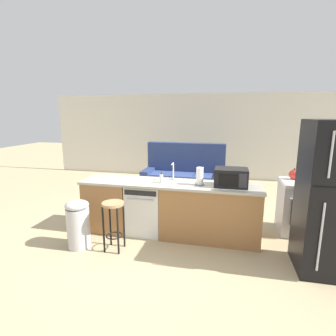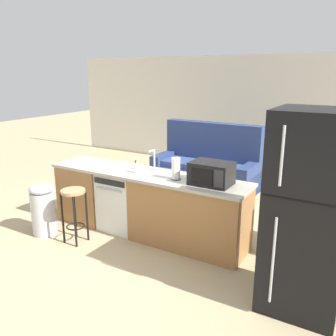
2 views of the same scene
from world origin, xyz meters
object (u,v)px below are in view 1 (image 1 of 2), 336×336
at_px(refrigerator, 332,199).
at_px(kettle, 294,174).
at_px(microwave, 231,177).
at_px(trash_bin, 78,223).
at_px(paper_towel_roll, 200,176).
at_px(couch, 184,178).
at_px(stove_range, 303,208).
at_px(dishwasher, 146,208).
at_px(soap_bottle, 161,179).
at_px(bar_stool, 113,216).

relative_size(refrigerator, kettle, 9.44).
height_order(microwave, trash_bin, microwave).
distance_m(refrigerator, microwave, 1.34).
bearing_deg(paper_towel_roll, microwave, 5.06).
height_order(microwave, couch, couch).
relative_size(stove_range, refrigerator, 0.47).
bearing_deg(dishwasher, microwave, -0.05).
relative_size(dishwasher, stove_range, 0.93).
xyz_separation_m(kettle, trash_bin, (-3.27, -1.42, -0.61)).
xyz_separation_m(microwave, couch, (-1.11, 2.36, -0.65)).
xyz_separation_m(stove_range, couch, (-2.33, 1.81, -0.06)).
bearing_deg(kettle, trash_bin, -156.59).
bearing_deg(trash_bin, couch, 70.32).
relative_size(refrigerator, paper_towel_roll, 6.86).
xyz_separation_m(dishwasher, microwave, (1.38, -0.00, 0.62)).
relative_size(microwave, paper_towel_roll, 1.77).
bearing_deg(trash_bin, kettle, 23.41).
bearing_deg(soap_bottle, kettle, 18.96).
relative_size(dishwasher, trash_bin, 1.14).
bearing_deg(stove_range, trash_bin, -159.49).
bearing_deg(kettle, couch, 142.27).
relative_size(paper_towel_roll, trash_bin, 0.38).
distance_m(paper_towel_roll, kettle, 1.69).
distance_m(kettle, couch, 2.80).
relative_size(refrigerator, bar_stool, 2.62).
bearing_deg(soap_bottle, couch, 90.41).
height_order(stove_range, paper_towel_roll, paper_towel_roll).
bearing_deg(couch, bar_stool, -100.20).
height_order(refrigerator, soap_bottle, refrigerator).
distance_m(paper_towel_roll, trash_bin, 1.99).
height_order(dishwasher, soap_bottle, soap_bottle).
xyz_separation_m(microwave, bar_stool, (-1.66, -0.69, -0.50)).
height_order(bar_stool, trash_bin, same).
xyz_separation_m(bar_stool, trash_bin, (-0.56, -0.05, -0.16)).
distance_m(dishwasher, paper_towel_roll, 1.09).
distance_m(refrigerator, soap_bottle, 2.37).
height_order(refrigerator, bar_stool, refrigerator).
bearing_deg(paper_towel_roll, refrigerator, -16.60).
xyz_separation_m(dishwasher, soap_bottle, (0.28, -0.06, 0.55)).
bearing_deg(couch, microwave, -64.75).
bearing_deg(dishwasher, stove_range, 11.91).
bearing_deg(stove_range, bar_stool, -156.69).
bearing_deg(microwave, couch, 115.25).
distance_m(stove_range, kettle, 0.57).
distance_m(soap_bottle, kettle, 2.27).
bearing_deg(refrigerator, soap_bottle, 168.06).
height_order(microwave, bar_stool, microwave).
relative_size(refrigerator, trash_bin, 2.62).
height_order(paper_towel_roll, soap_bottle, paper_towel_roll).
xyz_separation_m(dishwasher, paper_towel_roll, (0.90, -0.04, 0.62)).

